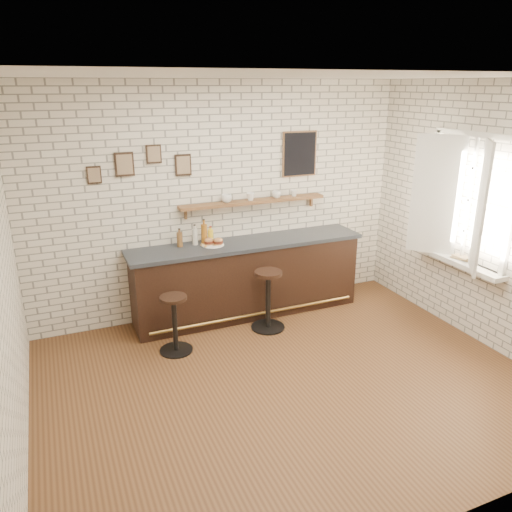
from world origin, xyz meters
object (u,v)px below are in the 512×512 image
(bitters_bottle_white, at_px, (195,237))
(book_upper, at_px, (458,258))
(shelf_cup_c, at_px, (276,194))
(shelf_cup_d, at_px, (294,193))
(bitters_bottle_brown, at_px, (180,239))
(condiment_bottle_yellow, at_px, (211,236))
(bar_stool_left, at_px, (175,322))
(bitters_bottle_amber, at_px, (204,234))
(bar_counter, at_px, (247,278))
(sandwich_plate, at_px, (213,245))
(book_lower, at_px, (459,259))
(shelf_cup_a, at_px, (227,199))
(shelf_cup_b, at_px, (251,197))
(ciabatta_sandwich, at_px, (214,241))
(bar_stool_right, at_px, (268,298))

(bitters_bottle_white, relative_size, book_upper, 1.24)
(shelf_cup_c, distance_m, shelf_cup_d, 0.26)
(bitters_bottle_brown, relative_size, condiment_bottle_yellow, 1.08)
(bar_stool_left, bearing_deg, bitters_bottle_white, 56.90)
(bitters_bottle_brown, bearing_deg, bitters_bottle_amber, 0.00)
(bar_counter, xyz_separation_m, sandwich_plate, (-0.46, 0.03, 0.51))
(bitters_bottle_white, distance_m, book_lower, 3.23)
(shelf_cup_a, bearing_deg, sandwich_plate, -158.87)
(shelf_cup_b, xyz_separation_m, book_upper, (2.02, -1.64, -0.59))
(bar_stool_left, distance_m, shelf_cup_d, 2.39)
(sandwich_plate, xyz_separation_m, shelf_cup_d, (1.22, 0.17, 0.53))
(bar_stool_left, xyz_separation_m, shelf_cup_c, (1.65, 0.82, 1.18))
(ciabatta_sandwich, bearing_deg, shelf_cup_d, 8.16)
(ciabatta_sandwich, distance_m, condiment_bottle_yellow, 0.12)
(bar_stool_left, distance_m, shelf_cup_b, 1.92)
(sandwich_plate, bearing_deg, bitters_bottle_brown, 163.71)
(ciabatta_sandwich, distance_m, bitters_bottle_brown, 0.42)
(bitters_bottle_white, xyz_separation_m, book_lower, (2.81, -1.59, -0.18))
(book_upper, bearing_deg, shelf_cup_d, 127.85)
(sandwich_plate, distance_m, shelf_cup_b, 0.81)
(ciabatta_sandwich, bearing_deg, bitters_bottle_brown, 164.13)
(bar_stool_right, distance_m, book_upper, 2.34)
(book_lower, bearing_deg, shelf_cup_d, 110.95)
(shelf_cup_c, bearing_deg, bar_stool_right, 156.03)
(book_lower, bearing_deg, bitters_bottle_brown, 132.98)
(bitters_bottle_brown, height_order, bar_stool_right, bitters_bottle_brown)
(shelf_cup_b, distance_m, shelf_cup_d, 0.64)
(bitters_bottle_white, xyz_separation_m, shelf_cup_b, (0.78, 0.06, 0.43))
(bitters_bottle_brown, bearing_deg, book_lower, -27.94)
(bar_stool_left, height_order, bar_stool_right, bar_stool_right)
(ciabatta_sandwich, bearing_deg, shelf_cup_a, 35.13)
(bitters_bottle_brown, xyz_separation_m, bar_stool_left, (-0.30, -0.76, -0.74))
(bar_counter, relative_size, bitters_bottle_brown, 13.22)
(sandwich_plate, relative_size, shelf_cup_a, 2.07)
(bar_stool_left, bearing_deg, book_upper, -13.89)
(bar_counter, height_order, shelf_cup_a, shelf_cup_a)
(sandwich_plate, xyz_separation_m, bitters_bottle_amber, (-0.07, 0.11, 0.13))
(condiment_bottle_yellow, bearing_deg, bitters_bottle_brown, -180.00)
(bar_counter, height_order, book_upper, bar_counter)
(condiment_bottle_yellow, height_order, bar_stool_right, condiment_bottle_yellow)
(bitters_bottle_amber, height_order, shelf_cup_a, shelf_cup_a)
(ciabatta_sandwich, bearing_deg, condiment_bottle_yellow, 89.66)
(shelf_cup_a, distance_m, shelf_cup_c, 0.70)
(shelf_cup_a, distance_m, book_lower, 2.94)
(bitters_bottle_amber, height_order, book_upper, bitters_bottle_amber)
(bitters_bottle_white, xyz_separation_m, condiment_bottle_yellow, (0.21, 0.00, -0.02))
(ciabatta_sandwich, xyz_separation_m, condiment_bottle_yellow, (0.00, 0.11, 0.04))
(shelf_cup_a, bearing_deg, shelf_cup_c, -12.86)
(shelf_cup_a, bearing_deg, bar_stool_right, -81.93)
(shelf_cup_b, height_order, book_upper, shelf_cup_b)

